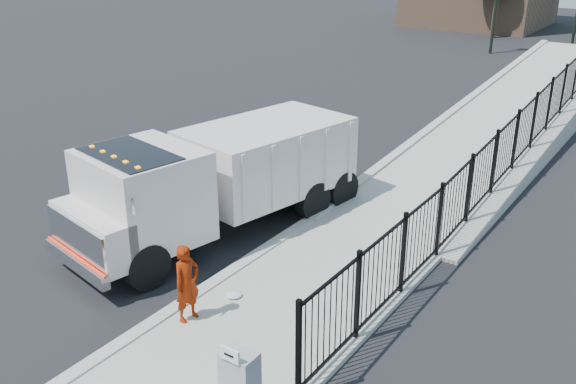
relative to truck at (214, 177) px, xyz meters
The scene contains 9 objects.
ground 3.17m from the truck, 51.75° to the right, with size 120.00×120.00×0.00m, color black.
sidewalk 5.73m from the truck, 48.91° to the right, with size 3.55×12.00×0.12m, color #9E998E.
curb 4.74m from the truck, 67.71° to the right, with size 0.30×12.00×0.16m, color #ADAAA3.
ramp 14.44m from the truck, 74.51° to the left, with size 3.95×24.00×1.70m, color #9E998E.
iron_fence 11.17m from the truck, 61.87° to the left, with size 0.10×28.00×1.80m, color black.
truck is the anchor object (origin of this frame).
worker 4.17m from the truck, 57.56° to the right, with size 0.59×0.39×1.61m, color maroon.
arrow_sign 7.19m from the truck, 48.07° to the right, with size 0.35×0.04×0.22m, color white.
debris 3.66m from the truck, 43.87° to the right, with size 0.34×0.34×0.08m, color silver.
Camera 1 is at (8.22, -9.20, 7.34)m, focal length 40.00 mm.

